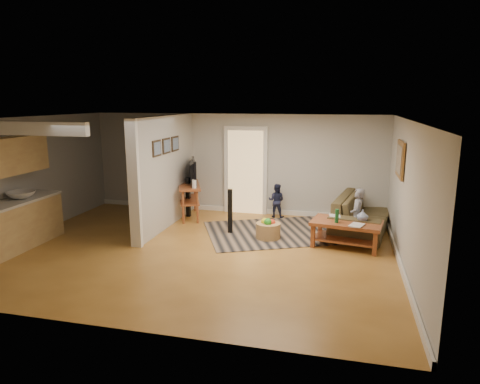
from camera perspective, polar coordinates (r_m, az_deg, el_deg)
name	(u,v)px	position (r m, az deg, el deg)	size (l,w,h in m)	color
ground	(196,250)	(8.38, -5.82, -7.67)	(7.50, 7.50, 0.00)	#8F5D24
room_shell	(152,170)	(8.80, -11.66, 2.91)	(7.54, 6.02, 2.52)	#B5B3AE
area_rug	(275,232)	(9.43, 4.76, -5.32)	(2.92, 2.13, 0.01)	black
sofa	(362,229)	(10.04, 16.00, -4.71)	(2.67, 1.05, 0.78)	#4C3E26
coffee_table	(347,227)	(8.65, 14.13, -4.53)	(1.43, 0.98, 0.78)	maroon
tv_console	(190,187)	(10.48, -6.74, 0.65)	(0.96, 1.41, 1.14)	maroon
speaker_left	(230,211)	(9.23, -1.31, -2.57)	(0.10, 0.10, 0.97)	black
speaker_right	(188,197)	(10.61, -6.92, -0.67)	(0.10, 0.10, 0.98)	black
toy_basket	(268,230)	(8.95, 3.77, -5.05)	(0.51, 0.51, 0.46)	olive
child	(355,242)	(9.09, 15.14, -6.44)	(0.41, 0.27, 1.12)	gray
toddler	(276,217)	(10.62, 4.84, -3.35)	(0.41, 0.32, 0.84)	#1D213D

